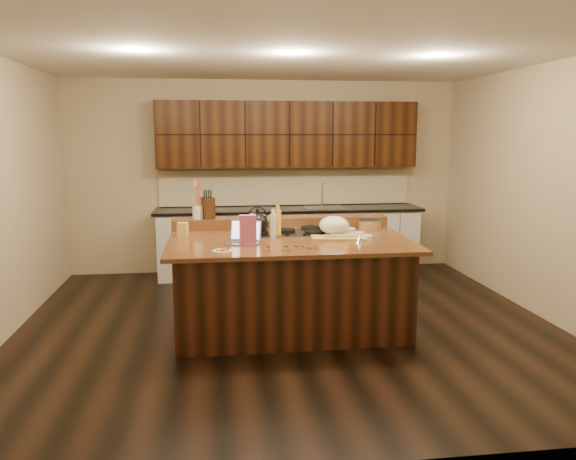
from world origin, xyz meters
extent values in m
cube|color=black|center=(0.00, 0.00, -0.01)|extent=(5.50, 5.00, 0.01)
cube|color=silver|center=(0.00, 0.00, 2.71)|extent=(5.50, 5.00, 0.01)
cube|color=tan|center=(0.00, 2.50, 1.35)|extent=(5.50, 0.01, 2.70)
cube|color=tan|center=(0.00, -2.50, 1.35)|extent=(5.50, 0.01, 2.70)
cube|color=tan|center=(2.75, 0.00, 1.35)|extent=(0.01, 5.00, 2.70)
cube|color=black|center=(0.00, 0.00, 0.44)|extent=(2.22, 1.42, 0.88)
cube|color=black|center=(0.00, 0.00, 0.90)|extent=(2.40, 1.60, 0.04)
cube|color=black|center=(0.00, 0.70, 0.98)|extent=(2.40, 0.30, 0.12)
cube|color=gray|center=(0.00, 0.30, 0.93)|extent=(0.92, 0.52, 0.02)
cylinder|color=black|center=(-0.30, 0.43, 0.95)|extent=(0.22, 0.22, 0.03)
cylinder|color=black|center=(0.30, 0.43, 0.95)|extent=(0.22, 0.22, 0.03)
cylinder|color=black|center=(-0.30, 0.17, 0.95)|extent=(0.22, 0.22, 0.03)
cylinder|color=black|center=(0.30, 0.17, 0.95)|extent=(0.22, 0.22, 0.03)
cylinder|color=black|center=(0.00, 0.30, 0.95)|extent=(0.22, 0.22, 0.03)
cube|color=silver|center=(0.30, 2.17, 0.45)|extent=(3.60, 0.62, 0.90)
cube|color=black|center=(0.30, 2.17, 0.92)|extent=(3.70, 0.66, 0.04)
cube|color=gray|center=(0.80, 2.17, 0.94)|extent=(0.55, 0.42, 0.01)
cylinder|color=gray|center=(0.80, 2.35, 1.12)|extent=(0.02, 0.02, 0.36)
cube|color=black|center=(0.30, 2.32, 1.95)|extent=(3.60, 0.34, 0.90)
cube|color=tan|center=(0.30, 2.48, 1.20)|extent=(3.60, 0.03, 0.50)
ellipsoid|color=black|center=(-0.30, 0.17, 1.06)|extent=(0.27, 0.27, 0.20)
ellipsoid|color=olive|center=(-0.30, 0.43, 1.05)|extent=(0.38, 0.38, 0.16)
cube|color=#B7B7BC|center=(-0.47, -0.21, 0.93)|extent=(0.36, 0.30, 0.01)
cube|color=black|center=(-0.47, -0.21, 0.94)|extent=(0.29, 0.20, 0.00)
cube|color=#B7B7BC|center=(-0.44, -0.11, 1.04)|extent=(0.31, 0.16, 0.20)
cube|color=silver|center=(-0.44, -0.11, 1.04)|extent=(0.28, 0.14, 0.17)
cylinder|color=yellow|center=(-0.09, 0.19, 1.06)|extent=(0.09, 0.09, 0.27)
cylinder|color=silver|center=(-0.16, 0.03, 1.04)|extent=(0.08, 0.08, 0.25)
cube|color=tan|center=(0.50, -0.02, 0.93)|extent=(0.56, 0.43, 0.02)
ellipsoid|color=white|center=(0.48, 0.06, 1.04)|extent=(0.30, 0.30, 0.19)
cube|color=#EDD872|center=(0.40, -0.14, 0.96)|extent=(0.11, 0.03, 0.03)
cube|color=#EDD872|center=(0.51, -0.14, 0.96)|extent=(0.11, 0.03, 0.03)
cube|color=#EDD872|center=(0.63, -0.14, 0.96)|extent=(0.11, 0.03, 0.03)
cylinder|color=gray|center=(0.61, -0.04, 0.95)|extent=(0.20, 0.08, 0.01)
cylinder|color=white|center=(0.74, 0.03, 0.94)|extent=(0.12, 0.12, 0.04)
cylinder|color=white|center=(0.77, -0.15, 0.94)|extent=(0.10, 0.10, 0.04)
cylinder|color=white|center=(0.71, 0.28, 0.94)|extent=(0.12, 0.12, 0.04)
cylinder|color=#996B3F|center=(0.96, 0.43, 0.97)|extent=(0.30, 0.30, 0.09)
cone|color=silver|center=(0.65, -0.31, 0.96)|extent=(0.10, 0.10, 0.07)
cube|color=#C35C86|center=(-0.43, -0.28, 1.06)|extent=(0.16, 0.09, 0.29)
cylinder|color=white|center=(-0.68, -0.54, 0.93)|extent=(0.23, 0.23, 0.01)
cube|color=#E6BA51|center=(-1.06, 0.28, 0.99)|extent=(0.12, 0.10, 0.14)
cylinder|color=white|center=(-0.92, 0.70, 1.11)|extent=(0.13, 0.13, 0.14)
cube|color=black|center=(-0.81, 0.70, 1.16)|extent=(0.16, 0.21, 0.23)
ellipsoid|color=red|center=(-0.26, -0.59, 0.93)|extent=(0.02, 0.02, 0.02)
ellipsoid|color=#198C26|center=(0.12, -0.47, 0.93)|extent=(0.02, 0.02, 0.02)
ellipsoid|color=red|center=(-0.25, -0.42, 0.93)|extent=(0.02, 0.02, 0.02)
ellipsoid|color=#198C26|center=(-0.09, -0.40, 0.93)|extent=(0.02, 0.02, 0.02)
ellipsoid|color=red|center=(0.02, -0.41, 0.93)|extent=(0.02, 0.02, 0.02)
ellipsoid|color=#198C26|center=(0.14, -0.54, 0.93)|extent=(0.02, 0.02, 0.02)
ellipsoid|color=red|center=(0.11, -0.56, 0.93)|extent=(0.02, 0.02, 0.02)
ellipsoid|color=#198C26|center=(-0.07, -0.40, 0.93)|extent=(0.02, 0.02, 0.02)
ellipsoid|color=red|center=(0.19, -0.54, 0.93)|extent=(0.02, 0.02, 0.02)
ellipsoid|color=#198C26|center=(0.08, -0.44, 0.93)|extent=(0.02, 0.02, 0.02)
ellipsoid|color=red|center=(-0.08, -0.59, 0.93)|extent=(0.02, 0.02, 0.02)
ellipsoid|color=#198C26|center=(-0.12, -0.56, 0.93)|extent=(0.02, 0.02, 0.02)
camera|label=1|loc=(-0.74, -5.50, 1.97)|focal=35.00mm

